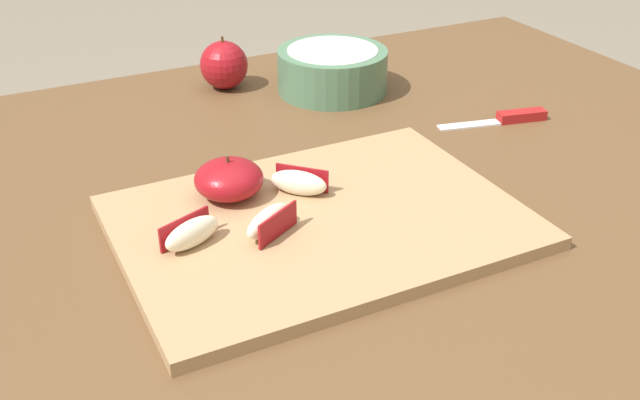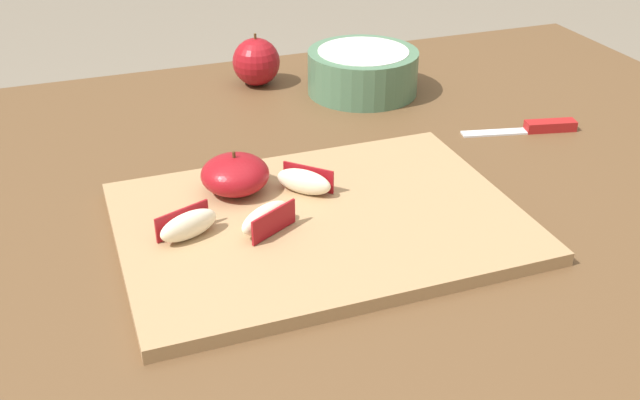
{
  "view_description": "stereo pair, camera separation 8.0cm",
  "coord_description": "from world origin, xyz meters",
  "px_view_note": "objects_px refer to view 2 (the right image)",
  "views": [
    {
      "loc": [
        -0.38,
        -0.69,
        1.16
      ],
      "look_at": [
        -0.07,
        -0.07,
        0.77
      ],
      "focal_mm": 42.14,
      "sensor_mm": 36.0,
      "label": 1
    },
    {
      "loc": [
        -0.3,
        -0.72,
        1.16
      ],
      "look_at": [
        -0.07,
        -0.07,
        0.77
      ],
      "focal_mm": 42.14,
      "sensor_mm": 36.0,
      "label": 2
    }
  ],
  "objects_px": {
    "apple_wedge_back": "(188,225)",
    "apple_half_skin_up": "(235,174)",
    "paring_knife": "(541,127)",
    "whole_apple_red_delicious": "(256,62)",
    "apple_wedge_near_knife": "(266,218)",
    "ceramic_fruit_bowl": "(363,71)",
    "apple_wedge_middle": "(304,181)",
    "cutting_board": "(320,222)"
  },
  "relations": [
    {
      "from": "apple_wedge_back",
      "to": "apple_half_skin_up",
      "type": "bearing_deg",
      "value": 48.52
    },
    {
      "from": "paring_knife",
      "to": "apple_wedge_back",
      "type": "bearing_deg",
      "value": -165.95
    },
    {
      "from": "apple_wedge_back",
      "to": "whole_apple_red_delicious",
      "type": "xyz_separation_m",
      "value": [
        0.2,
        0.44,
        0.01
      ]
    },
    {
      "from": "apple_wedge_near_knife",
      "to": "ceramic_fruit_bowl",
      "type": "distance_m",
      "value": 0.45
    },
    {
      "from": "apple_wedge_middle",
      "to": "paring_knife",
      "type": "relative_size",
      "value": 0.39
    },
    {
      "from": "apple_half_skin_up",
      "to": "ceramic_fruit_bowl",
      "type": "relative_size",
      "value": 0.46
    },
    {
      "from": "apple_half_skin_up",
      "to": "apple_wedge_near_knife",
      "type": "relative_size",
      "value": 1.14
    },
    {
      "from": "paring_knife",
      "to": "ceramic_fruit_bowl",
      "type": "height_order",
      "value": "ceramic_fruit_bowl"
    },
    {
      "from": "cutting_board",
      "to": "apple_wedge_near_knife",
      "type": "height_order",
      "value": "apple_wedge_near_knife"
    },
    {
      "from": "cutting_board",
      "to": "apple_wedge_middle",
      "type": "bearing_deg",
      "value": 88.8
    },
    {
      "from": "whole_apple_red_delicious",
      "to": "ceramic_fruit_bowl",
      "type": "bearing_deg",
      "value": -31.22
    },
    {
      "from": "apple_half_skin_up",
      "to": "paring_knife",
      "type": "bearing_deg",
      "value": 6.38
    },
    {
      "from": "ceramic_fruit_bowl",
      "to": "apple_wedge_back",
      "type": "bearing_deg",
      "value": -134.29
    },
    {
      "from": "apple_wedge_back",
      "to": "ceramic_fruit_bowl",
      "type": "height_order",
      "value": "ceramic_fruit_bowl"
    },
    {
      "from": "apple_half_skin_up",
      "to": "apple_wedge_middle",
      "type": "distance_m",
      "value": 0.08
    },
    {
      "from": "apple_wedge_near_knife",
      "to": "whole_apple_red_delicious",
      "type": "bearing_deg",
      "value": 75.47
    },
    {
      "from": "apple_half_skin_up",
      "to": "ceramic_fruit_bowl",
      "type": "distance_m",
      "value": 0.38
    },
    {
      "from": "apple_wedge_near_knife",
      "to": "whole_apple_red_delicious",
      "type": "height_order",
      "value": "whole_apple_red_delicious"
    },
    {
      "from": "cutting_board",
      "to": "ceramic_fruit_bowl",
      "type": "distance_m",
      "value": 0.41
    },
    {
      "from": "apple_wedge_back",
      "to": "apple_wedge_near_knife",
      "type": "xyz_separation_m",
      "value": [
        0.08,
        -0.01,
        0.0
      ]
    },
    {
      "from": "apple_wedge_back",
      "to": "apple_wedge_middle",
      "type": "distance_m",
      "value": 0.15
    },
    {
      "from": "apple_wedge_near_knife",
      "to": "cutting_board",
      "type": "bearing_deg",
      "value": 7.33
    },
    {
      "from": "apple_wedge_near_knife",
      "to": "whole_apple_red_delicious",
      "type": "xyz_separation_m",
      "value": [
        0.12,
        0.45,
        0.01
      ]
    },
    {
      "from": "apple_wedge_back",
      "to": "apple_wedge_near_knife",
      "type": "distance_m",
      "value": 0.08
    },
    {
      "from": "cutting_board",
      "to": "ceramic_fruit_bowl",
      "type": "relative_size",
      "value": 2.53
    },
    {
      "from": "ceramic_fruit_bowl",
      "to": "apple_wedge_near_knife",
      "type": "bearing_deg",
      "value": -125.72
    },
    {
      "from": "apple_wedge_near_knife",
      "to": "paring_knife",
      "type": "height_order",
      "value": "apple_wedge_near_knife"
    },
    {
      "from": "apple_wedge_back",
      "to": "ceramic_fruit_bowl",
      "type": "xyz_separation_m",
      "value": [
        0.34,
        0.35,
        0.01
      ]
    },
    {
      "from": "apple_wedge_middle",
      "to": "apple_wedge_near_knife",
      "type": "distance_m",
      "value": 0.09
    },
    {
      "from": "apple_wedge_near_knife",
      "to": "apple_wedge_middle",
      "type": "bearing_deg",
      "value": 45.02
    },
    {
      "from": "apple_half_skin_up",
      "to": "apple_wedge_back",
      "type": "relative_size",
      "value": 1.12
    },
    {
      "from": "apple_wedge_back",
      "to": "paring_knife",
      "type": "relative_size",
      "value": 0.43
    },
    {
      "from": "cutting_board",
      "to": "apple_half_skin_up",
      "type": "height_order",
      "value": "apple_half_skin_up"
    },
    {
      "from": "apple_wedge_back",
      "to": "ceramic_fruit_bowl",
      "type": "distance_m",
      "value": 0.49
    },
    {
      "from": "ceramic_fruit_bowl",
      "to": "apple_half_skin_up",
      "type": "bearing_deg",
      "value": -135.06
    },
    {
      "from": "apple_wedge_middle",
      "to": "apple_wedge_back",
      "type": "bearing_deg",
      "value": -161.09
    },
    {
      "from": "cutting_board",
      "to": "ceramic_fruit_bowl",
      "type": "xyz_separation_m",
      "value": [
        0.2,
        0.35,
        0.03
      ]
    },
    {
      "from": "apple_half_skin_up",
      "to": "apple_wedge_back",
      "type": "height_order",
      "value": "apple_half_skin_up"
    },
    {
      "from": "ceramic_fruit_bowl",
      "to": "paring_knife",
      "type": "bearing_deg",
      "value": -51.42
    },
    {
      "from": "apple_wedge_near_knife",
      "to": "ceramic_fruit_bowl",
      "type": "height_order",
      "value": "ceramic_fruit_bowl"
    },
    {
      "from": "apple_wedge_back",
      "to": "paring_knife",
      "type": "height_order",
      "value": "apple_wedge_back"
    },
    {
      "from": "apple_wedge_back",
      "to": "whole_apple_red_delicious",
      "type": "relative_size",
      "value": 0.84
    }
  ]
}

